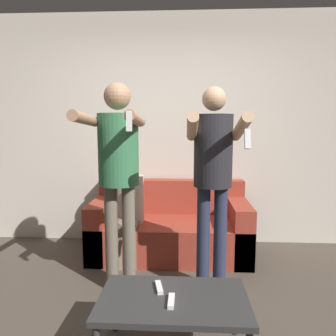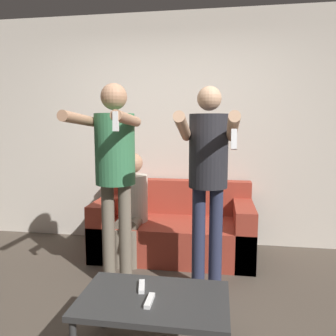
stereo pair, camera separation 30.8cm
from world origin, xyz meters
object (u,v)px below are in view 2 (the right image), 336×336
person_standing_left (115,161)px  person_seated (132,201)px  coffee_table (154,303)px  remote_near (150,301)px  couch (174,230)px  remote_far (142,286)px  person_standing_right (208,168)px

person_standing_left → person_seated: size_ratio=1.56×
coffee_table → remote_near: 0.08m
couch → remote_far: couch is taller
person_standing_right → person_standing_left: bearing=179.9°
coffee_table → couch: bearing=93.5°
coffee_table → remote_far: (-0.10, 0.10, 0.05)m
coffee_table → remote_near: (-0.01, -0.06, 0.05)m
couch → remote_far: 1.54m
couch → person_standing_left: bearing=-114.9°
remote_far → person_standing_right: bearing=60.9°
person_seated → person_standing_left: bearing=-86.3°
person_standing_left → remote_near: size_ratio=11.69×
person_standing_left → person_standing_right: (0.78, -0.00, -0.04)m
couch → person_standing_right: (0.39, -0.84, 0.81)m
couch → person_standing_right: person_standing_right is taller
person_standing_left → coffee_table: 1.21m
couch → person_standing_left: 1.25m
person_standing_right → coffee_table: person_standing_right is taller
couch → remote_far: size_ratio=10.92×
couch → remote_near: couch is taller
coffee_table → remote_far: 0.14m
person_standing_right → remote_near: size_ratio=11.45×
coffee_table → person_seated: bearing=109.9°
person_seated → coffee_table: person_seated is taller
person_standing_left → coffee_table: person_standing_left is taller
couch → coffee_table: couch is taller
couch → person_seated: 0.58m
person_seated → coffee_table: (0.53, -1.46, -0.27)m
remote_far → couch: bearing=90.1°
remote_far → person_seated: bearing=107.7°
coffee_table → remote_near: bearing=-99.2°
person_standing_left → remote_near: person_standing_left is taller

